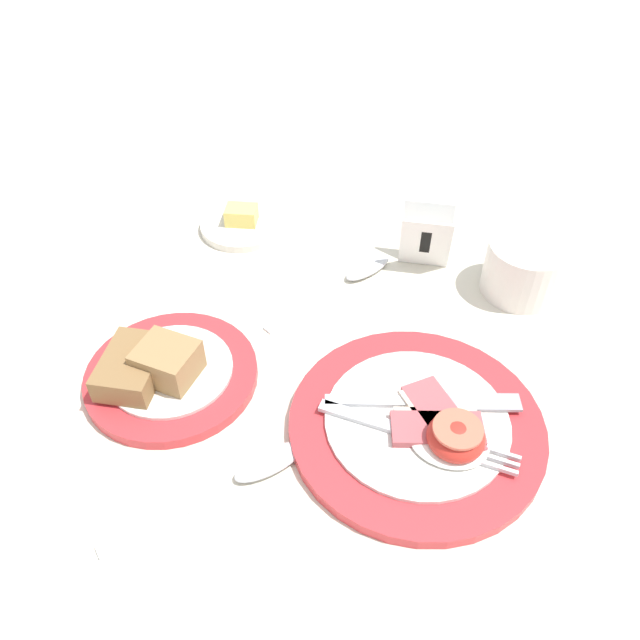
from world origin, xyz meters
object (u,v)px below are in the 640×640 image
(number_card, at_px, (426,238))
(breakfast_plate, at_px, (422,426))
(sugar_cup, at_px, (525,267))
(teaspoon_by_saucer, at_px, (243,476))
(butter_dish, at_px, (242,223))
(teaspoon_near_cup, at_px, (352,277))
(bread_plate, at_px, (164,371))

(number_card, bearing_deg, breakfast_plate, -86.73)
(sugar_cup, bearing_deg, teaspoon_by_saucer, -122.60)
(breakfast_plate, bearing_deg, butter_dish, 137.90)
(number_card, bearing_deg, sugar_cup, -14.96)
(teaspoon_by_saucer, bearing_deg, teaspoon_near_cup, 37.03)
(bread_plate, bearing_deg, number_card, 51.39)
(bread_plate, height_order, sugar_cup, sugar_cup)
(bread_plate, height_order, teaspoon_near_cup, bread_plate)
(bread_plate, distance_m, butter_dish, 0.27)
(teaspoon_by_saucer, height_order, teaspoon_near_cup, same)
(number_card, height_order, teaspoon_by_saucer, number_card)
(teaspoon_by_saucer, distance_m, teaspoon_near_cup, 0.29)
(breakfast_plate, xyz_separation_m, bread_plate, (-0.26, -0.01, 0.00))
(bread_plate, relative_size, teaspoon_near_cup, 0.99)
(bread_plate, bearing_deg, sugar_cup, 37.10)
(number_card, bearing_deg, bread_plate, -135.29)
(butter_dish, bearing_deg, teaspoon_by_saucer, -67.78)
(number_card, bearing_deg, teaspoon_near_cup, -148.41)
(number_card, distance_m, teaspoon_by_saucer, 0.37)
(sugar_cup, relative_size, number_card, 1.24)
(sugar_cup, height_order, teaspoon_near_cup, sugar_cup)
(number_card, relative_size, teaspoon_near_cup, 0.42)
(number_card, xyz_separation_m, teaspoon_by_saucer, (-0.10, -0.35, -0.03))
(bread_plate, xyz_separation_m, butter_dish, (-0.03, 0.27, -0.01))
(sugar_cup, height_order, teaspoon_by_saucer, sugar_cup)
(butter_dish, bearing_deg, number_card, -0.71)
(butter_dish, distance_m, teaspoon_near_cup, 0.18)
(butter_dish, relative_size, number_card, 1.50)
(sugar_cup, height_order, butter_dish, sugar_cup)
(butter_dish, bearing_deg, breakfast_plate, -42.10)
(teaspoon_near_cup, bearing_deg, number_card, -20.84)
(teaspoon_near_cup, bearing_deg, breakfast_plate, -117.77)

